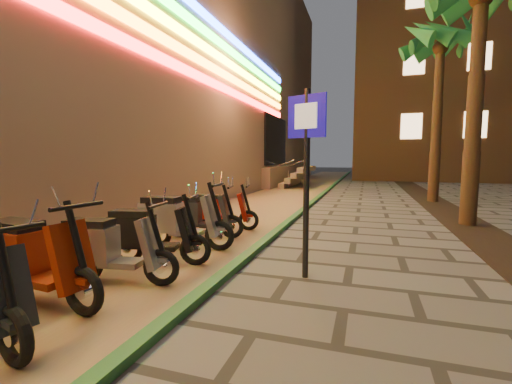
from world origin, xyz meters
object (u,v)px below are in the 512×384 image
(scooter_8, at_px, (175,220))
(scooter_5, at_px, (31,258))
(pedestrian_sign, at_px, (306,157))
(scooter_9, at_px, (196,215))
(scooter_6, at_px, (107,248))
(scooter_10, at_px, (218,210))
(scooter_7, at_px, (147,234))

(scooter_8, bearing_deg, scooter_5, -103.82)
(pedestrian_sign, relative_size, scooter_9, 1.62)
(scooter_5, bearing_deg, scooter_6, 70.50)
(pedestrian_sign, height_order, scooter_8, pedestrian_sign)
(pedestrian_sign, xyz_separation_m, scooter_10, (-2.60, 2.65, -1.27))
(pedestrian_sign, height_order, scooter_6, pedestrian_sign)
(scooter_7, bearing_deg, scooter_9, 80.03)
(scooter_9, distance_m, scooter_10, 0.90)
(scooter_6, bearing_deg, scooter_7, 78.95)
(scooter_5, height_order, scooter_9, scooter_5)
(scooter_5, xyz_separation_m, scooter_10, (0.39, 4.56, -0.07))
(pedestrian_sign, distance_m, scooter_8, 3.03)
(pedestrian_sign, relative_size, scooter_6, 1.63)
(scooter_5, relative_size, scooter_9, 1.10)
(scooter_9, relative_size, scooter_10, 1.05)
(pedestrian_sign, xyz_separation_m, scooter_5, (-2.98, -1.91, -1.20))
(pedestrian_sign, relative_size, scooter_8, 1.46)
(scooter_7, distance_m, scooter_10, 2.85)
(pedestrian_sign, distance_m, scooter_10, 3.92)
(scooter_6, xyz_separation_m, scooter_9, (-0.12, 2.84, 0.00))
(pedestrian_sign, bearing_deg, scooter_10, 154.67)
(scooter_8, bearing_deg, scooter_9, 86.23)
(pedestrian_sign, distance_m, scooter_7, 2.86)
(scooter_6, relative_size, scooter_8, 0.90)
(scooter_9, xyz_separation_m, scooter_10, (0.12, 0.89, -0.02))
(scooter_8, xyz_separation_m, scooter_10, (0.07, 1.82, -0.08))
(scooter_7, bearing_deg, scooter_8, 80.87)
(scooter_5, xyz_separation_m, scooter_6, (0.39, 0.83, -0.05))
(pedestrian_sign, xyz_separation_m, scooter_6, (-2.59, -1.08, -1.25))
(scooter_10, bearing_deg, pedestrian_sign, -58.36)
(scooter_6, xyz_separation_m, scooter_7, (0.02, 0.88, 0.00))
(pedestrian_sign, bearing_deg, scooter_9, 167.26)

